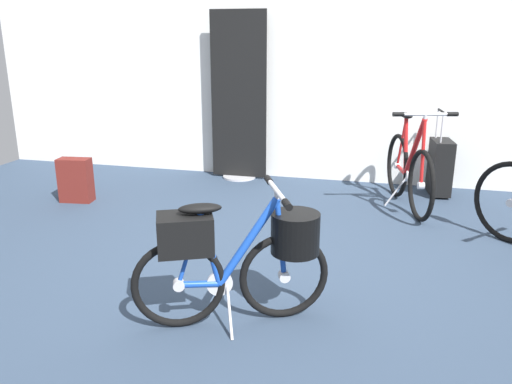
# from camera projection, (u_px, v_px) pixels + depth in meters

# --- Properties ---
(ground_plane) EXTENTS (7.38, 7.38, 0.00)m
(ground_plane) POSITION_uv_depth(u_px,v_px,m) (247.00, 282.00, 3.22)
(ground_plane) COLOR #2D3D51
(back_wall) EXTENTS (7.38, 0.10, 3.14)m
(back_wall) POSITION_uv_depth(u_px,v_px,m) (314.00, 28.00, 5.18)
(back_wall) COLOR white
(back_wall) RESTS_ON ground_plane
(floor_banner_stand) EXTENTS (0.60, 0.36, 1.75)m
(floor_banner_stand) POSITION_uv_depth(u_px,v_px,m) (239.00, 105.00, 5.40)
(floor_banner_stand) COLOR #B7B7BC
(floor_banner_stand) RESTS_ON ground_plane
(folding_bike_foreground) EXTENTS (0.98, 0.59, 0.75)m
(folding_bike_foreground) POSITION_uv_depth(u_px,v_px,m) (241.00, 252.00, 2.67)
(folding_bike_foreground) COLOR black
(folding_bike_foreground) RESTS_ON ground_plane
(display_bike_left) EXTENTS (0.53, 1.26, 0.91)m
(display_bike_left) POSITION_uv_depth(u_px,v_px,m) (409.00, 170.00, 4.56)
(display_bike_left) COLOR black
(display_bike_left) RESTS_ON ground_plane
(rolling_suitcase) EXTENTS (0.22, 0.38, 0.83)m
(rolling_suitcase) POSITION_uv_depth(u_px,v_px,m) (440.00, 167.00, 4.94)
(rolling_suitcase) COLOR black
(rolling_suitcase) RESTS_ON ground_plane
(backpack_on_floor) EXTENTS (0.31, 0.21, 0.41)m
(backpack_on_floor) POSITION_uv_depth(u_px,v_px,m) (76.00, 180.00, 4.76)
(backpack_on_floor) COLOR maroon
(backpack_on_floor) RESTS_ON ground_plane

